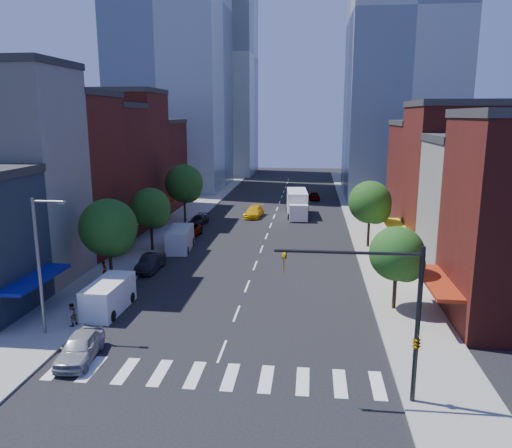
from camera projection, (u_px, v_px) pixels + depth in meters
The scene contains 34 objects.
ground at pixel (222, 351), 30.58m from camera, with size 220.00×220.00×0.00m, color black.
sidewalk_left at pixel (185, 217), 70.76m from camera, with size 5.00×120.00×0.15m, color gray.
sidewalk_right at pixel (364, 221), 68.04m from camera, with size 5.00×120.00×0.15m, color gray.
crosswalk at pixel (212, 376), 27.67m from camera, with size 19.00×3.00×0.01m, color silver.
bldg_left_1 at pixel (3, 177), 42.60m from camera, with size 12.00×8.00×18.00m, color #B6B2A8.
bldg_left_2 at pixel (55, 177), 51.07m from camera, with size 12.00×9.00×16.00m, color maroon.
bldg_left_3 at pixel (91, 172), 59.43m from camera, with size 12.00×8.00×15.00m, color #531814.
bldg_left_4 at pixel (117, 158), 67.47m from camera, with size 12.00×9.00×17.00m, color maroon.
bldg_left_5 at pixel (142, 166), 77.12m from camera, with size 12.00×10.00×13.00m, color #531814.
bldg_right_1 at pixel (501, 215), 41.58m from camera, with size 12.00×8.00×12.00m, color #B6B2A8.
bldg_right_2 at pixel (470, 183), 50.00m from camera, with size 12.00×10.00×15.00m, color maroon.
bldg_right_3 at pixel (444, 181), 59.92m from camera, with size 12.00×10.00×13.00m, color #531814.
tower_nw at pixel (170, 2), 93.49m from camera, with size 20.00×22.00×70.00m, color #8C99A8.
tower_ne at pixel (406, 17), 82.21m from camera, with size 18.00×20.00×60.00m, color #9EA5AD.
tower_far_w at pixel (217, 56), 118.81m from camera, with size 18.00×18.00×56.00m, color #9EA5AD.
traffic_signal at pixel (406, 326), 24.24m from camera, with size 7.24×2.24×8.00m.
streetlight at pixel (41, 258), 31.71m from camera, with size 2.25×0.25×9.00m.
tree_left_near at pixel (110, 230), 41.38m from camera, with size 4.80×4.80×7.30m.
tree_left_mid at pixel (152, 210), 52.14m from camera, with size 4.20×4.20×6.65m.
tree_left_far at pixel (185, 185), 65.59m from camera, with size 5.00×5.00×7.75m.
tree_right_near at pixel (399, 256), 36.11m from camera, with size 4.00×4.00×6.20m.
tree_right_far at pixel (371, 204), 53.44m from camera, with size 4.60×4.60×7.20m.
parked_car_front at pixel (80, 347), 29.35m from camera, with size 1.88×4.68×1.59m, color #A3A3A7.
parked_car_second at pixel (151, 263), 46.33m from camera, with size 1.59×4.56×1.50m, color black.
parked_car_third at pixel (187, 231), 58.90m from camera, with size 2.54×5.50×1.53m, color #999999.
parked_car_rear at pixel (199, 220), 65.79m from camera, with size 1.79×4.39×1.27m, color black.
cargo_van_near at pixel (108, 297), 36.57m from camera, with size 2.28×5.43×2.30m.
cargo_van_far at pixel (180, 239), 53.40m from camera, with size 2.77×5.80×2.39m.
taxi at pixel (254, 212), 70.81m from camera, with size 2.15×5.29×1.54m, color #ECB20C.
traffic_car_oncoming at pixel (303, 212), 70.80m from camera, with size 1.60×4.58×1.51m, color black.
traffic_car_far at pixel (314, 196), 85.31m from camera, with size 1.64×4.08×1.39m, color #999999.
box_truck at pixel (297, 204), 71.32m from camera, with size 3.34×9.14×3.61m.
pedestrian_near at pixel (105, 271), 43.23m from camera, with size 0.62×0.40×1.69m, color #999999.
pedestrian_far at pixel (72, 315), 33.76m from camera, with size 0.78×0.61×1.60m, color #999999.
Camera 1 is at (5.22, -27.80, 14.15)m, focal length 35.00 mm.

